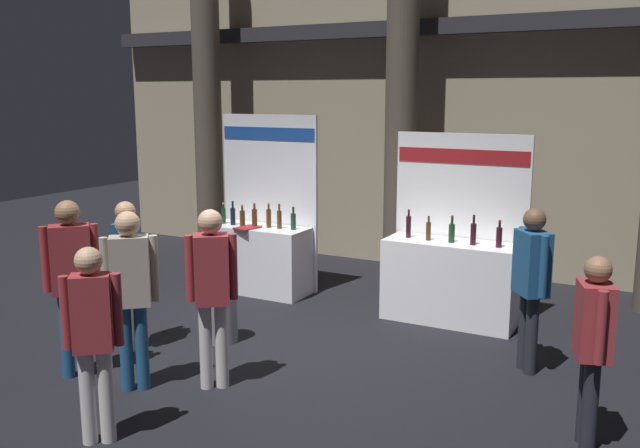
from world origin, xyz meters
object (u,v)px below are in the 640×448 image
object	(u,v)px
visitor_2	(131,286)
visitor_7	(128,263)
visitor_3	(72,273)
visitor_5	(531,275)
exhibitor_booth_0	(260,250)
visitor_0	(593,337)
visitor_4	(212,284)
visitor_1	(93,332)
exhibitor_booth_1	(451,274)
trash_bin	(221,314)

from	to	relation	value
visitor_2	visitor_7	xyz separation A→B (m)	(-0.80, 0.80, -0.04)
visitor_3	visitor_5	world-z (taller)	visitor_3
exhibitor_booth_0	visitor_2	distance (m)	3.51
visitor_0	exhibitor_booth_0	bearing A→B (deg)	43.71
visitor_2	visitor_5	distance (m)	3.91
visitor_4	visitor_2	bearing A→B (deg)	173.68
visitor_1	visitor_3	world-z (taller)	visitor_3
exhibitor_booth_0	visitor_2	world-z (taller)	exhibitor_booth_0
exhibitor_booth_1	visitor_7	world-z (taller)	exhibitor_booth_1
trash_bin	visitor_7	distance (m)	1.19
trash_bin	exhibitor_booth_1	bearing A→B (deg)	42.90
visitor_4	visitor_7	size ratio (longest dim) A/B	1.05
visitor_2	visitor_5	size ratio (longest dim) A/B	1.03
visitor_7	trash_bin	bearing A→B (deg)	-79.17
trash_bin	visitor_0	size ratio (longest dim) A/B	0.41
exhibitor_booth_1	visitor_5	bearing A→B (deg)	-44.86
visitor_0	visitor_4	bearing A→B (deg)	79.89
visitor_2	visitor_4	bearing A→B (deg)	-8.64
visitor_2	visitor_4	xyz separation A→B (m)	(0.64, 0.40, 0.01)
exhibitor_booth_1	trash_bin	xyz separation A→B (m)	(-2.09, -1.94, -0.28)
trash_bin	visitor_1	bearing A→B (deg)	-77.99
visitor_4	visitor_5	bearing A→B (deg)	-2.74
exhibitor_booth_0	visitor_3	size ratio (longest dim) A/B	1.40
trash_bin	visitor_1	size ratio (longest dim) A/B	0.40
visitor_3	visitor_7	bearing A→B (deg)	47.89
visitor_0	visitor_1	bearing A→B (deg)	98.66
visitor_5	visitor_1	bearing A→B (deg)	100.12
exhibitor_booth_1	visitor_5	world-z (taller)	exhibitor_booth_1
exhibitor_booth_1	visitor_3	distance (m)	4.44
visitor_0	visitor_3	bearing A→B (deg)	82.59
visitor_0	exhibitor_booth_1	bearing A→B (deg)	18.99
exhibitor_booth_0	visitor_0	size ratio (longest dim) A/B	1.59
visitor_1	visitor_5	distance (m)	4.18
trash_bin	visitor_5	xyz separation A→B (m)	(3.27, 0.77, 0.69)
exhibitor_booth_0	visitor_2	size ratio (longest dim) A/B	1.44
trash_bin	visitor_0	xyz separation A→B (m)	(4.01, -0.58, 0.61)
visitor_0	trash_bin	bearing A→B (deg)	63.42
visitor_0	visitor_2	world-z (taller)	visitor_2
exhibitor_booth_0	trash_bin	distance (m)	2.09
visitor_0	visitor_2	distance (m)	4.06
visitor_4	trash_bin	bearing A→B (deg)	84.98
exhibitor_booth_1	visitor_0	world-z (taller)	exhibitor_booth_1
trash_bin	visitor_2	distance (m)	1.62
visitor_1	visitor_3	xyz separation A→B (m)	(-1.19, 0.88, 0.13)
visitor_1	trash_bin	bearing A→B (deg)	-117.99
exhibitor_booth_1	trash_bin	distance (m)	2.86
visitor_3	visitor_4	world-z (taller)	visitor_3
exhibitor_booth_1	visitor_7	xyz separation A→B (m)	(-2.84, -2.60, 0.38)
visitor_3	visitor_7	size ratio (longest dim) A/B	1.08
trash_bin	visitor_4	world-z (taller)	visitor_4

